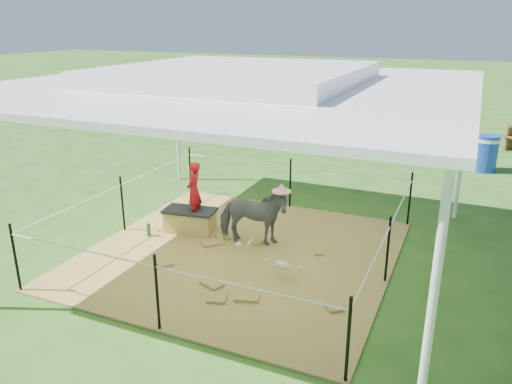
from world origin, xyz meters
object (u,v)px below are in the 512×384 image
at_px(straw_bale, 190,222).
at_px(woman, 194,185).
at_px(foal, 283,263).
at_px(trash_barrel, 485,153).
at_px(distant_person, 450,134).
at_px(green_bottle, 149,230).
at_px(picnic_table_near, 403,132).
at_px(pony, 253,217).

height_order(straw_bale, woman, woman).
relative_size(foal, trash_barrel, 0.91).
bearing_deg(woman, distant_person, 146.58).
bearing_deg(straw_bale, trash_barrel, 53.40).
distance_m(green_bottle, picnic_table_near, 8.97).
bearing_deg(green_bottle, woman, 34.70).
distance_m(pony, foal, 1.22).
bearing_deg(trash_barrel, straw_bale, -126.60).
bearing_deg(straw_bale, pony, -2.08).
relative_size(green_bottle, pony, 0.20).
height_order(woman, green_bottle, woman).
distance_m(foal, trash_barrel, 7.56).
height_order(woman, foal, woman).
xyz_separation_m(woman, green_bottle, (-0.65, -0.45, -0.75)).
xyz_separation_m(woman, picnic_table_near, (2.32, 8.01, -0.48)).
bearing_deg(picnic_table_near, foal, -101.40).
height_order(woman, picnic_table_near, woman).
bearing_deg(woman, picnic_table_near, 155.39).
distance_m(foal, picnic_table_near, 8.91).
xyz_separation_m(green_bottle, trash_barrel, (5.17, 6.67, 0.30)).
relative_size(foal, picnic_table_near, 0.40).
height_order(straw_bale, green_bottle, straw_bale).
bearing_deg(woman, trash_barrel, 135.52).
xyz_separation_m(foal, distant_person, (1.67, 8.66, 0.28)).
height_order(pony, trash_barrel, pony).
xyz_separation_m(woman, distant_person, (3.61, 7.77, -0.36)).
bearing_deg(straw_bale, picnic_table_near, 73.21).
bearing_deg(woman, pony, 79.25).
bearing_deg(picnic_table_near, woman, -115.14).
relative_size(woman, distant_person, 0.93).
bearing_deg(woman, foal, 56.97).
height_order(woman, pony, woman).
height_order(straw_bale, trash_barrel, trash_barrel).
distance_m(green_bottle, pony, 1.83).
distance_m(straw_bale, woman, 0.69).
xyz_separation_m(trash_barrel, picnic_table_near, (-2.20, 1.79, -0.03)).
xyz_separation_m(green_bottle, distant_person, (4.26, 8.22, 0.39)).
bearing_deg(trash_barrel, pony, -118.62).
bearing_deg(foal, woman, 177.80).
bearing_deg(pony, woman, 74.61).
relative_size(woman, pony, 0.87).
bearing_deg(distant_person, foal, 64.46).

